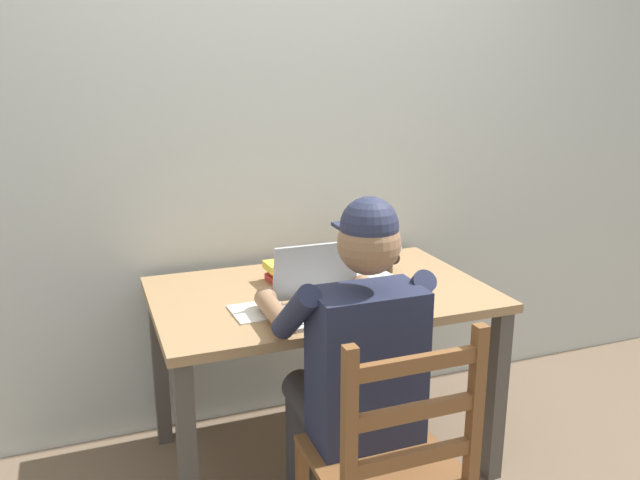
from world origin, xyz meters
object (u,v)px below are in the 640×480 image
Objects in this scene: seated_person at (353,359)px; laptop at (324,296)px; wooden_chair at (389,468)px; book_stack_main at (291,271)px; desk at (321,313)px; coffee_mug_spare at (385,261)px; coffee_mug_white at (387,251)px; landscape_photo_print at (366,288)px; computer_mouse at (395,299)px; coffee_mug_dark at (343,256)px.

laptop is (0.01, 0.28, 0.12)m from seated_person.
wooden_chair is 0.97m from book_stack_main.
wooden_chair reaches higher than desk.
coffee_mug_spare reaches higher than desk.
coffee_mug_white is 0.49m from book_stack_main.
landscape_photo_print is (0.24, 0.16, -0.05)m from laptop.
seated_person is at bearing 90.00° from wooden_chair.
wooden_chair is at bearing -114.78° from coffee_mug_spare.
desk is 1.05× the size of seated_person.
seated_person is 0.36m from wooden_chair.
computer_mouse is at bearing -109.83° from coffee_mug_spare.
wooden_chair reaches higher than coffee_mug_white.
coffee_mug_dark is at bearing 50.86° from desk.
coffee_mug_white reaches higher than desk.
desk is 0.34m from coffee_mug_dark.
computer_mouse is (0.21, -0.23, 0.12)m from desk.
coffee_mug_spare is 0.42m from book_stack_main.
laptop is (-0.06, -0.20, 0.15)m from desk.
wooden_chair is 8.01× the size of coffee_mug_dark.
wooden_chair is at bearing -89.71° from book_stack_main.
computer_mouse is at bearing -47.52° from desk.
coffee_mug_white is (0.41, 0.24, 0.15)m from desk.
desk is at bearing 132.48° from computer_mouse.
laptop is 2.81× the size of coffee_mug_white.
wooden_chair is (-0.07, -0.77, -0.19)m from desk.
landscape_photo_print is at bearing -134.66° from coffee_mug_spare.
computer_mouse is at bearing 62.18° from wooden_chair.
laptop is at bearing -107.12° from desk.
book_stack_main is at bearing 90.43° from seated_person.
coffee_mug_dark is at bearing 179.59° from coffee_mug_white.
laptop is 0.64m from coffee_mug_white.
landscape_photo_print is at bearing 60.83° from seated_person.
book_stack_main is at bearing -161.04° from coffee_mug_dark.
desk is at bearing -149.84° from coffee_mug_white.
coffee_mug_dark reaches higher than coffee_mug_spare.
computer_mouse reaches higher than desk.
coffee_mug_white is 0.13m from coffee_mug_spare.
computer_mouse is 0.51m from coffee_mug_white.
coffee_mug_dark is 0.28m from book_stack_main.
coffee_mug_white is (0.19, 0.47, 0.04)m from computer_mouse.
wooden_chair is at bearing -117.82° from computer_mouse.
landscape_photo_print is at bearing 33.69° from laptop.
computer_mouse is (0.28, 0.54, 0.31)m from wooden_chair.
desk is 11.35× the size of coffee_mug_spare.
book_stack_main is 1.64× the size of landscape_photo_print.
landscape_photo_print is (0.18, -0.05, 0.10)m from desk.
coffee_mug_spare is at bearing -120.31° from coffee_mug_white.
seated_person is 0.87m from coffee_mug_white.
coffee_mug_spare is at bearing 65.22° from wooden_chair.
coffee_mug_white is (0.48, 1.00, 0.34)m from wooden_chair.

